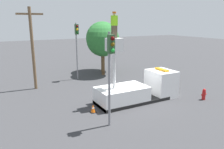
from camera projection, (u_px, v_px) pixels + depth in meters
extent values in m
plane|color=#38383A|center=(132.00, 101.00, 16.78)|extent=(120.00, 120.00, 0.00)
cube|color=black|center=(132.00, 100.00, 16.75)|extent=(5.62, 2.26, 0.24)
cube|color=white|center=(122.00, 95.00, 16.19)|extent=(3.76, 2.20, 1.28)
cube|color=white|center=(161.00, 83.00, 17.83)|extent=(1.86, 2.20, 2.13)
cube|color=black|center=(170.00, 77.00, 18.16)|extent=(0.03, 1.87, 0.85)
cube|color=orange|center=(162.00, 70.00, 17.55)|extent=(0.36, 1.32, 0.14)
cylinder|color=silver|center=(114.00, 70.00, 15.40)|extent=(0.22, 0.22, 2.79)
cube|color=silver|center=(114.00, 45.00, 14.98)|extent=(0.96, 0.96, 0.90)
cube|color=brown|center=(114.00, 32.00, 14.77)|extent=(0.34, 0.26, 0.84)
cube|color=#8CEA1E|center=(114.00, 21.00, 14.59)|extent=(0.40, 0.26, 0.66)
sphere|color=tan|center=(114.00, 14.00, 14.49)|extent=(0.23, 0.23, 0.23)
cylinder|color=orange|center=(114.00, 12.00, 14.47)|extent=(0.26, 0.26, 0.09)
cylinder|color=gray|center=(109.00, 81.00, 12.29)|extent=(0.14, 0.14, 5.46)
cube|color=#2D512D|center=(111.00, 44.00, 11.61)|extent=(0.34, 0.28, 1.00)
sphere|color=#490707|center=(113.00, 38.00, 11.38)|extent=(0.22, 0.22, 0.22)
sphere|color=#503C07|center=(113.00, 44.00, 11.46)|extent=(0.22, 0.22, 0.22)
sphere|color=green|center=(113.00, 50.00, 11.53)|extent=(0.22, 0.22, 0.22)
cylinder|color=gray|center=(77.00, 52.00, 22.49)|extent=(0.14, 0.14, 5.84)
cube|color=#2D512D|center=(77.00, 29.00, 21.77)|extent=(0.34, 0.28, 1.00)
sphere|color=#490707|center=(77.00, 26.00, 21.54)|extent=(0.22, 0.22, 0.22)
sphere|color=gold|center=(77.00, 29.00, 21.61)|extent=(0.22, 0.22, 0.22)
sphere|color=#083710|center=(77.00, 33.00, 21.69)|extent=(0.22, 0.22, 0.22)
cylinder|color=red|center=(204.00, 95.00, 17.07)|extent=(0.27, 0.27, 0.71)
sphere|color=red|center=(204.00, 90.00, 16.97)|extent=(0.23, 0.23, 0.23)
cylinder|color=red|center=(202.00, 95.00, 16.96)|extent=(0.12, 0.11, 0.11)
cylinder|color=red|center=(206.00, 94.00, 17.14)|extent=(0.12, 0.11, 0.11)
cube|color=black|center=(93.00, 112.00, 14.74)|extent=(0.39, 0.39, 0.03)
cone|color=orange|center=(93.00, 108.00, 14.68)|extent=(0.32, 0.32, 0.57)
cylinder|color=white|center=(93.00, 108.00, 14.67)|extent=(0.17, 0.17, 0.08)
cylinder|color=brown|center=(103.00, 60.00, 26.53)|extent=(0.36, 0.36, 2.65)
sphere|color=#286B2D|center=(102.00, 38.00, 25.89)|extent=(3.90, 3.90, 3.90)
cylinder|color=brown|center=(103.00, 63.00, 24.75)|extent=(0.36, 0.36, 2.68)
sphere|color=#286B2D|center=(103.00, 40.00, 24.12)|extent=(3.66, 3.66, 3.66)
cylinder|color=brown|center=(33.00, 49.00, 19.08)|extent=(0.26, 0.26, 7.18)
cube|color=brown|center=(30.00, 14.00, 18.37)|extent=(2.20, 0.16, 0.16)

